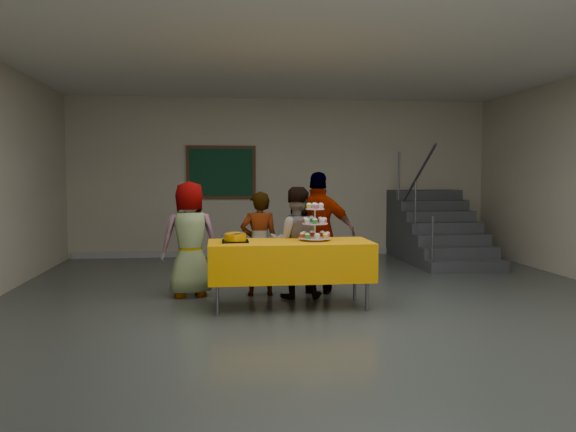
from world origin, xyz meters
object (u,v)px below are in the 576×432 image
Objects in this scene: bear_cake at (235,237)px; staircase at (434,233)px; cupcake_stand at (315,226)px; bake_table at (290,260)px; schoolchild_b at (259,244)px; schoolchild_c at (295,243)px; schoolchild_a at (190,239)px; noticeboard at (221,172)px; schoolchild_d at (319,233)px.

staircase reaches higher than bear_cake.
bake_table is at bearing -171.98° from cupcake_stand.
bake_table is at bearing -132.13° from staircase.
schoolchild_c is (0.44, -0.19, 0.03)m from schoolchild_b.
schoolchild_a is 3.65m from noticeboard.
staircase is 1.85× the size of noticeboard.
cupcake_stand is at bearing 130.43° from schoolchild_b.
noticeboard reaches higher than staircase.
cupcake_stand is 1.24× the size of bear_cake.
bake_table is 0.49m from cupcake_stand.
schoolchild_b reaches higher than bake_table.
bear_cake is 0.27× the size of schoolchild_b.
schoolchild_a reaches higher than bear_cake.
cupcake_stand is at bearing -75.84° from noticeboard.
noticeboard reaches higher than bear_cake.
staircase is at bearing -12.17° from noticeboard.
bake_table is at bearing 133.33° from schoolchild_a.
schoolchild_b is 4.38m from staircase.
staircase is at bearing -132.45° from schoolchild_c.
staircase is at bearing 42.42° from bear_cake.
noticeboard is (-1.07, 4.23, 0.66)m from cupcake_stand.
bake_table is 1.19× the size of schoolchild_d.
noticeboard reaches higher than cupcake_stand.
noticeboard is (-0.46, 3.58, 0.94)m from schoolchild_b.
noticeboard is at bearing 100.21° from bake_table.
staircase is (2.63, 2.68, -0.30)m from schoolchild_d.
bake_table is 0.54m from schoolchild_c.
bake_table is at bearing -79.79° from noticeboard.
schoolchild_c is 4.18m from staircase.
schoolchild_b is 0.80m from schoolchild_d.
bake_table is 4.63m from staircase.
bear_cake is 5.08m from staircase.
schoolchild_d is at bearing 75.88° from cupcake_stand.
schoolchild_b is 0.48m from schoolchild_c.
schoolchild_c is (-0.17, 0.46, -0.25)m from cupcake_stand.
schoolchild_b is at bearing 113.97° from bake_table.
bear_cake is at bearing 50.09° from schoolchild_d.
noticeboard is at bearing -85.15° from schoolchild_b.
schoolchild_d is at bearing 165.77° from schoolchild_a.
schoolchild_a is at bearing -6.35° from schoolchild_b.
staircase reaches higher than schoolchild_b.
staircase reaches higher than schoolchild_c.
cupcake_stand is at bearing 140.14° from schoolchild_a.
bake_table is 4.46m from noticeboard.
schoolchild_c is at bearing -76.58° from noticeboard.
cupcake_stand is 4.41m from noticeboard.
noticeboard is (-3.87, 0.84, 1.11)m from staircase.
schoolchild_d is (1.11, 0.73, -0.04)m from bear_cake.
schoolchild_b is 1.02× the size of noticeboard.
staircase reaches higher than schoolchild_d.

